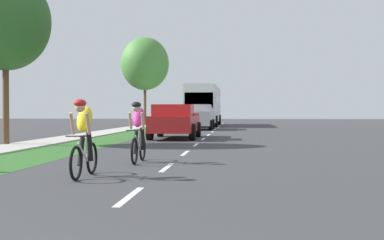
{
  "coord_description": "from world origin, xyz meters",
  "views": [
    {
      "loc": [
        1.72,
        -1.69,
        1.35
      ],
      "look_at": [
        -0.01,
        16.44,
        1.01
      ],
      "focal_mm": 46.73,
      "sensor_mm": 36.0,
      "label": 1
    }
  ],
  "objects_px": {
    "cyclist_trailing": "(138,131)",
    "pickup_red": "(175,121)",
    "bus_white": "(204,104)",
    "street_tree_near": "(5,21)",
    "street_tree_far": "(145,64)",
    "suv_silver": "(198,116)",
    "cyclist_lead": "(84,137)"
  },
  "relations": [
    {
      "from": "cyclist_trailing",
      "to": "pickup_red",
      "type": "relative_size",
      "value": 0.34
    },
    {
      "from": "cyclist_lead",
      "to": "cyclist_trailing",
      "type": "xyz_separation_m",
      "value": [
        0.52,
        2.93,
        0.0
      ]
    },
    {
      "from": "pickup_red",
      "to": "suv_silver",
      "type": "xyz_separation_m",
      "value": [
        0.18,
        11.6,
        0.12
      ]
    },
    {
      "from": "cyclist_trailing",
      "to": "street_tree_near",
      "type": "relative_size",
      "value": 0.25
    },
    {
      "from": "suv_silver",
      "to": "pickup_red",
      "type": "bearing_deg",
      "value": -90.89
    },
    {
      "from": "cyclist_lead",
      "to": "street_tree_near",
      "type": "bearing_deg",
      "value": 123.77
    },
    {
      "from": "cyclist_lead",
      "to": "street_tree_far",
      "type": "height_order",
      "value": "street_tree_far"
    },
    {
      "from": "suv_silver",
      "to": "bus_white",
      "type": "distance_m",
      "value": 9.21
    },
    {
      "from": "street_tree_near",
      "to": "cyclist_lead",
      "type": "bearing_deg",
      "value": -56.23
    },
    {
      "from": "pickup_red",
      "to": "street_tree_near",
      "type": "distance_m",
      "value": 8.89
    },
    {
      "from": "pickup_red",
      "to": "street_tree_near",
      "type": "xyz_separation_m",
      "value": [
        -5.98,
        -5.23,
        4.0
      ]
    },
    {
      "from": "pickup_red",
      "to": "suv_silver",
      "type": "bearing_deg",
      "value": 89.11
    },
    {
      "from": "pickup_red",
      "to": "bus_white",
      "type": "height_order",
      "value": "bus_white"
    },
    {
      "from": "cyclist_lead",
      "to": "cyclist_trailing",
      "type": "bearing_deg",
      "value": 80.0
    },
    {
      "from": "pickup_red",
      "to": "suv_silver",
      "type": "height_order",
      "value": "suv_silver"
    },
    {
      "from": "street_tree_near",
      "to": "suv_silver",
      "type": "bearing_deg",
      "value": 69.89
    },
    {
      "from": "suv_silver",
      "to": "bus_white",
      "type": "xyz_separation_m",
      "value": [
        -0.25,
        9.14,
        1.03
      ]
    },
    {
      "from": "bus_white",
      "to": "suv_silver",
      "type": "bearing_deg",
      "value": -88.46
    },
    {
      "from": "pickup_red",
      "to": "street_tree_near",
      "type": "bearing_deg",
      "value": -138.84
    },
    {
      "from": "cyclist_lead",
      "to": "street_tree_far",
      "type": "xyz_separation_m",
      "value": [
        -5.46,
        35.1,
        4.81
      ]
    },
    {
      "from": "street_tree_near",
      "to": "cyclist_trailing",
      "type": "bearing_deg",
      "value": -42.76
    },
    {
      "from": "street_tree_far",
      "to": "cyclist_lead",
      "type": "bearing_deg",
      "value": -81.15
    },
    {
      "from": "pickup_red",
      "to": "street_tree_far",
      "type": "relative_size",
      "value": 0.63
    },
    {
      "from": "cyclist_trailing",
      "to": "street_tree_near",
      "type": "xyz_separation_m",
      "value": [
        -6.48,
        5.99,
        4.01
      ]
    },
    {
      "from": "cyclist_lead",
      "to": "bus_white",
      "type": "bearing_deg",
      "value": 90.08
    },
    {
      "from": "street_tree_near",
      "to": "street_tree_far",
      "type": "xyz_separation_m",
      "value": [
        0.5,
        26.18,
        0.79
      ]
    },
    {
      "from": "pickup_red",
      "to": "bus_white",
      "type": "distance_m",
      "value": 20.78
    },
    {
      "from": "street_tree_far",
      "to": "bus_white",
      "type": "bearing_deg",
      "value": -2.22
    },
    {
      "from": "cyclist_trailing",
      "to": "street_tree_near",
      "type": "bearing_deg",
      "value": 137.24
    },
    {
      "from": "cyclist_trailing",
      "to": "bus_white",
      "type": "xyz_separation_m",
      "value": [
        -0.56,
        31.96,
        1.17
      ]
    },
    {
      "from": "street_tree_far",
      "to": "street_tree_near",
      "type": "bearing_deg",
      "value": -91.09
    },
    {
      "from": "pickup_red",
      "to": "bus_white",
      "type": "xyz_separation_m",
      "value": [
        -0.07,
        20.74,
        1.15
      ]
    }
  ]
}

